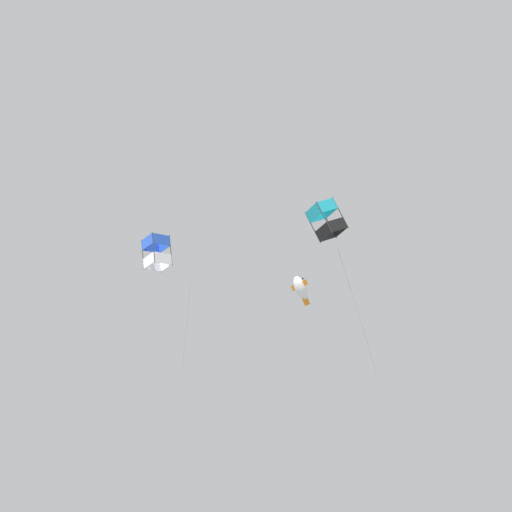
{
  "coord_description": "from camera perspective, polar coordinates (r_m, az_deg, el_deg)",
  "views": [
    {
      "loc": [
        8.04,
        31.97,
        11.92
      ],
      "look_at": [
        -4.83,
        1.34,
        29.56
      ],
      "focal_mm": 48.99,
      "sensor_mm": 36.0,
      "label": 1
    }
  ],
  "objects": [
    {
      "name": "kite_box_near_right",
      "position": [
        32.01,
        5.79,
        2.9
      ],
      "size": [
        2.37,
        1.92,
        8.22
      ],
      "rotation": [
        0.5,
        0.0,
        1.64
      ],
      "color": "#1EB2C6"
    },
    {
      "name": "kite_fish_mid_left",
      "position": [
        40.48,
        3.66,
        -2.63
      ],
      "size": [
        1.38,
        1.24,
        1.8
      ],
      "rotation": [
        0.52,
        0.0,
        1.88
      ],
      "color": "white"
    },
    {
      "name": "kite_box_highest",
      "position": [
        41.08,
        -8.1,
        0.27
      ],
      "size": [
        3.42,
        3.45,
        8.5
      ],
      "rotation": [
        0.18,
        0.0,
        1.86
      ],
      "color": "blue"
    }
  ]
}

